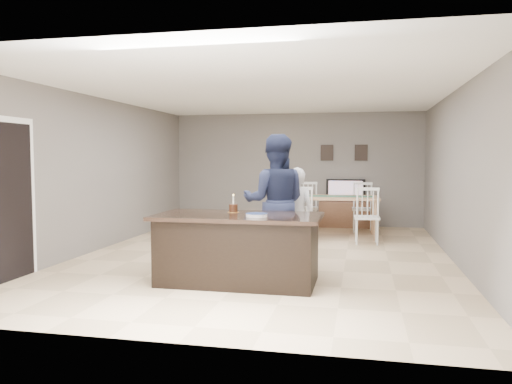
% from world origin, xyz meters
% --- Properties ---
extents(floor, '(8.00, 8.00, 0.00)m').
position_xyz_m(floor, '(0.00, 0.00, 0.00)').
color(floor, '#CFAE84').
rests_on(floor, ground).
extents(room_shell, '(8.00, 8.00, 8.00)m').
position_xyz_m(room_shell, '(0.00, 0.00, 1.68)').
color(room_shell, slate).
rests_on(room_shell, floor).
extents(kitchen_island, '(2.15, 1.10, 0.90)m').
position_xyz_m(kitchen_island, '(0.00, -1.80, 0.45)').
color(kitchen_island, black).
rests_on(kitchen_island, floor).
extents(tv_console, '(1.20, 0.40, 0.60)m').
position_xyz_m(tv_console, '(1.20, 3.77, 0.30)').
color(tv_console, brown).
rests_on(tv_console, floor).
extents(television, '(0.91, 0.12, 0.53)m').
position_xyz_m(television, '(1.20, 3.84, 0.86)').
color(television, black).
rests_on(television, tv_console).
extents(tv_screen_glow, '(0.78, 0.00, 0.78)m').
position_xyz_m(tv_screen_glow, '(1.20, 3.76, 0.87)').
color(tv_screen_glow, orange).
rests_on(tv_screen_glow, tv_console).
extents(picture_frames, '(1.10, 0.02, 0.38)m').
position_xyz_m(picture_frames, '(1.15, 3.98, 1.75)').
color(picture_frames, black).
rests_on(picture_frames, room_shell).
extents(doorway, '(0.00, 2.10, 2.65)m').
position_xyz_m(doorway, '(-2.99, -2.30, 1.26)').
color(doorway, black).
rests_on(doorway, floor).
extents(woman, '(0.58, 0.41, 1.49)m').
position_xyz_m(woman, '(0.60, -0.45, 0.74)').
color(woman, '#B5B6BA').
rests_on(woman, floor).
extents(man, '(1.04, 0.85, 1.98)m').
position_xyz_m(man, '(0.32, -0.85, 0.99)').
color(man, '#1B213B').
rests_on(man, floor).
extents(birthday_cake, '(0.16, 0.16, 0.25)m').
position_xyz_m(birthday_cake, '(-0.12, -1.57, 0.96)').
color(birthday_cake, gold).
rests_on(birthday_cake, kitchen_island).
extents(plate_stack, '(0.28, 0.28, 0.04)m').
position_xyz_m(plate_stack, '(0.29, -2.00, 0.92)').
color(plate_stack, white).
rests_on(plate_stack, kitchen_island).
extents(dining_table, '(1.82, 2.07, 1.08)m').
position_xyz_m(dining_table, '(1.03, 2.33, 0.69)').
color(dining_table, tan).
rests_on(dining_table, floor).
extents(floor_lamp, '(0.30, 0.30, 2.02)m').
position_xyz_m(floor_lamp, '(-0.20, 3.10, 1.57)').
color(floor_lamp, black).
rests_on(floor_lamp, floor).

